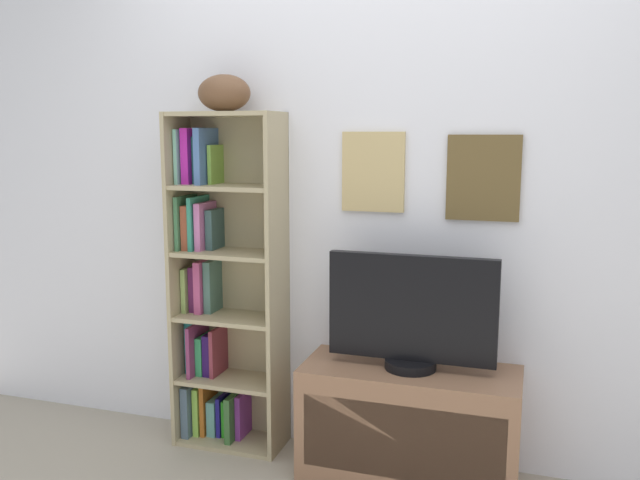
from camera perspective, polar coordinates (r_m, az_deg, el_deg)
name	(u,v)px	position (r m, az deg, el deg)	size (l,w,h in m)	color
back_wall	(381,203)	(3.00, 5.30, 3.22)	(4.80, 0.08, 2.36)	silver
bookshelf	(220,292)	(3.20, -8.62, -4.43)	(0.52, 0.26, 1.59)	tan
football	(224,93)	(3.07, -8.27, 12.43)	(0.24, 0.17, 0.17)	brown
tv_stand	(409,424)	(2.99, 7.68, -15.43)	(0.93, 0.39, 0.50)	#8B6248
television	(412,314)	(2.83, 7.90, -6.31)	(0.71, 0.22, 0.49)	black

